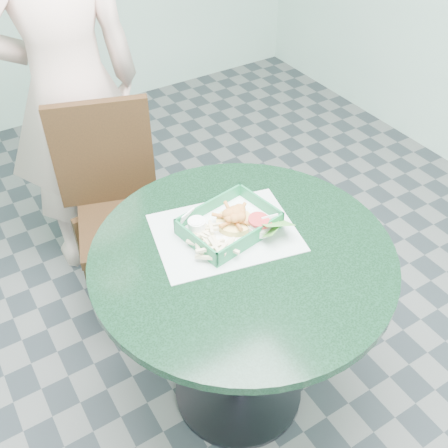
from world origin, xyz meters
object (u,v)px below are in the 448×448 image
crab_sandwich (235,222)px  sauce_ramekin (196,225)px  dining_chair (118,199)px  food_basket (229,231)px  cafe_table (241,293)px  diner_person (62,57)px

crab_sandwich → sauce_ramekin: size_ratio=2.12×
dining_chair → food_basket: dining_chair is taller
crab_sandwich → sauce_ramekin: 0.12m
food_basket → sauce_ramekin: size_ratio=5.01×
cafe_table → crab_sandwich: size_ratio=7.89×
dining_chair → crab_sandwich: dining_chair is taller
cafe_table → dining_chair: size_ratio=1.00×
diner_person → sauce_ramekin: bearing=97.6°
dining_chair → cafe_table: bearing=-61.8°
cafe_table → food_basket: bearing=81.5°
sauce_ramekin → cafe_table: bearing=-62.7°
food_basket → sauce_ramekin: 0.11m
cafe_table → food_basket: 0.21m
dining_chair → sauce_ramekin: size_ratio=16.73×
cafe_table → crab_sandwich: (0.03, 0.09, 0.22)m
dining_chair → crab_sandwich: (0.16, -0.63, 0.27)m
food_basket → cafe_table: bearing=-98.5°
diner_person → crab_sandwich: diner_person is taller
cafe_table → sauce_ramekin: size_ratio=16.73×
cafe_table → diner_person: size_ratio=0.45×
sauce_ramekin → food_basket: bearing=-27.7°
diner_person → food_basket: diner_person is taller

